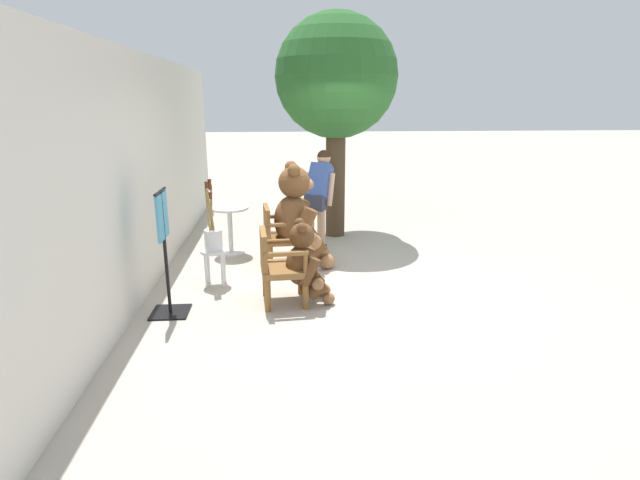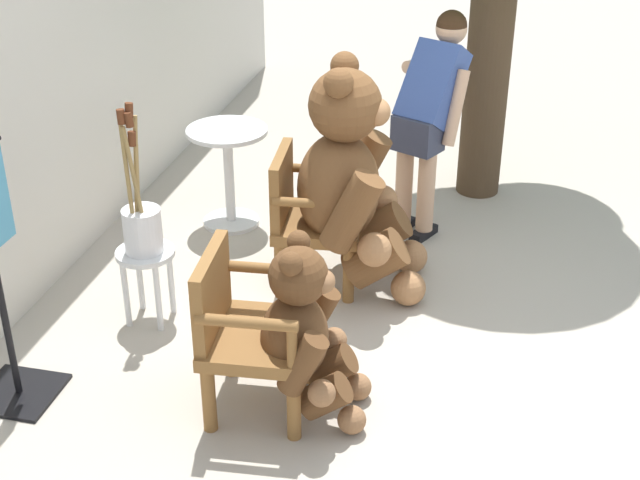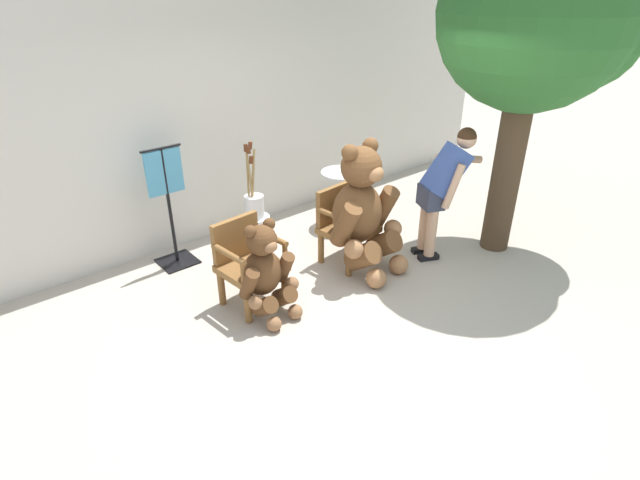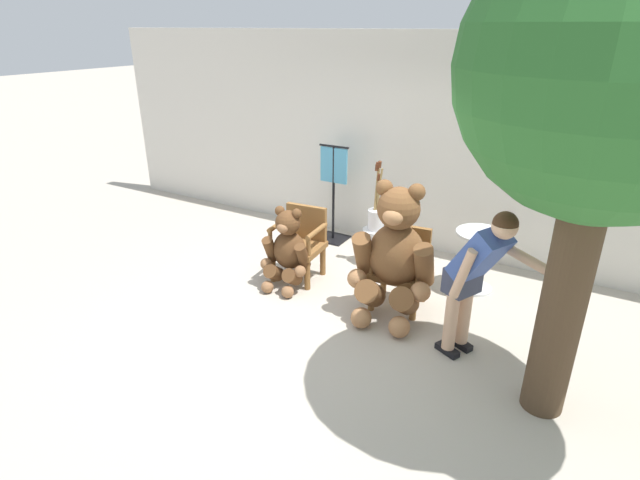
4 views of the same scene
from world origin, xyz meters
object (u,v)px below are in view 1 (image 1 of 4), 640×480
(wooden_chair_left, at_px, (279,264))
(teddy_bear_small, at_px, (305,262))
(teddy_bear_large, at_px, (298,216))
(wooden_chair_right, at_px, (279,234))
(round_side_table, at_px, (230,225))
(person_visitor, at_px, (319,191))
(clothing_display_stand, at_px, (165,250))
(white_stool, at_px, (215,258))
(brush_bucket, at_px, (213,235))
(patio_tree, at_px, (339,81))

(wooden_chair_left, height_order, teddy_bear_small, teddy_bear_small)
(teddy_bear_small, bearing_deg, teddy_bear_large, 1.52)
(wooden_chair_right, relative_size, round_side_table, 1.19)
(wooden_chair_left, relative_size, person_visitor, 0.57)
(round_side_table, relative_size, clothing_display_stand, 0.53)
(white_stool, xyz_separation_m, brush_bucket, (-0.00, 0.00, 0.29))
(wooden_chair_left, bearing_deg, brush_bucket, 52.17)
(person_visitor, height_order, clothing_display_stand, person_visitor)
(teddy_bear_small, relative_size, brush_bucket, 1.09)
(brush_bucket, relative_size, round_side_table, 1.23)
(clothing_display_stand, bearing_deg, wooden_chair_right, -38.54)
(brush_bucket, height_order, clothing_display_stand, clothing_display_stand)
(teddy_bear_large, relative_size, brush_bucket, 1.64)
(teddy_bear_small, height_order, round_side_table, teddy_bear_small)
(patio_tree, bearing_deg, person_visitor, 154.48)
(wooden_chair_left, distance_m, teddy_bear_large, 1.35)
(white_stool, xyz_separation_m, patio_tree, (2.37, -1.80, 2.18))
(brush_bucket, bearing_deg, wooden_chair_left, -127.83)
(wooden_chair_right, bearing_deg, teddy_bear_small, -167.11)
(teddy_bear_small, bearing_deg, patio_tree, -13.18)
(wooden_chair_right, bearing_deg, teddy_bear_large, -86.96)
(person_visitor, bearing_deg, brush_bucket, 137.92)
(teddy_bear_large, relative_size, patio_tree, 0.40)
(patio_tree, bearing_deg, wooden_chair_right, 149.78)
(teddy_bear_large, distance_m, teddy_bear_small, 1.32)
(teddy_bear_small, xyz_separation_m, patio_tree, (2.99, -0.70, 2.06))
(teddy_bear_large, height_order, brush_bucket, teddy_bear_large)
(brush_bucket, bearing_deg, person_visitor, -42.08)
(teddy_bear_large, distance_m, clothing_display_stand, 2.10)
(wooden_chair_right, xyz_separation_m, patio_tree, (1.70, -0.99, 2.08))
(wooden_chair_left, height_order, white_stool, wooden_chair_left)
(teddy_bear_small, relative_size, clothing_display_stand, 0.71)
(clothing_display_stand, bearing_deg, round_side_table, -12.09)
(wooden_chair_right, relative_size, person_visitor, 0.57)
(round_side_table, distance_m, patio_tree, 2.91)
(teddy_bear_small, distance_m, person_visitor, 2.25)
(wooden_chair_right, height_order, teddy_bear_large, teddy_bear_large)
(brush_bucket, bearing_deg, teddy_bear_small, -119.28)
(teddy_bear_large, height_order, white_stool, teddy_bear_large)
(wooden_chair_right, relative_size, brush_bucket, 0.97)
(person_visitor, xyz_separation_m, clothing_display_stand, (-2.40, 1.81, -0.18))
(brush_bucket, height_order, round_side_table, brush_bucket)
(teddy_bear_small, height_order, white_stool, teddy_bear_small)
(wooden_chair_left, xyz_separation_m, teddy_bear_small, (0.01, -0.29, 0.01))
(wooden_chair_left, bearing_deg, patio_tree, -18.34)
(wooden_chair_left, height_order, teddy_bear_large, teddy_bear_large)
(teddy_bear_small, bearing_deg, clothing_display_stand, 98.35)
(wooden_chair_left, relative_size, patio_tree, 0.24)
(wooden_chair_left, height_order, patio_tree, patio_tree)
(wooden_chair_left, xyz_separation_m, wooden_chair_right, (1.29, -0.00, 0.00))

